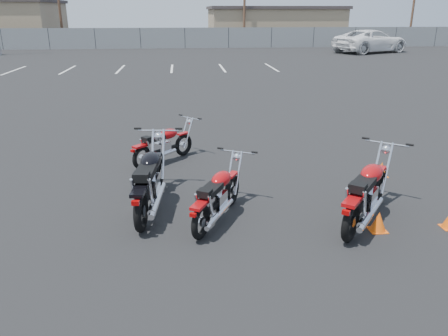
{
  "coord_description": "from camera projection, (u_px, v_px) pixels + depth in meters",
  "views": [
    {
      "loc": [
        -0.49,
        -6.47,
        3.21
      ],
      "look_at": [
        0.2,
        0.6,
        0.65
      ],
      "focal_mm": 35.0,
      "sensor_mm": 36.0,
      "label": 1
    }
  ],
  "objects": [
    {
      "name": "motorcycle_third_red",
      "position": [
        218.0,
        196.0,
        6.97
      ],
      "size": [
        1.22,
        1.85,
        0.94
      ],
      "color": "black",
      "rests_on": "ground"
    },
    {
      "name": "motorcycle_rear_red",
      "position": [
        367.0,
        193.0,
        6.9
      ],
      "size": [
        1.73,
        2.02,
        1.1
      ],
      "color": "black",
      "rests_on": "ground"
    },
    {
      "name": "white_van",
      "position": [
        372.0,
        34.0,
        35.36
      ],
      "size": [
        5.86,
        8.02,
        2.84
      ],
      "primitive_type": "imported",
      "rotation": [
        0.0,
        0.0,
        2.01
      ],
      "color": "white",
      "rests_on": "ground"
    },
    {
      "name": "parking_line_stripes",
      "position": [
        146.0,
        69.0,
        25.69
      ],
      "size": [
        15.12,
        4.0,
        0.01
      ],
      "color": "silver",
      "rests_on": "ground"
    },
    {
      "name": "tan_building_east",
      "position": [
        273.0,
        24.0,
        48.68
      ],
      "size": [
        14.4,
        9.4,
        3.7
      ],
      "color": "#927D5E",
      "rests_on": "ground"
    },
    {
      "name": "training_cone_near",
      "position": [
        381.0,
        169.0,
        8.97
      ],
      "size": [
        0.25,
        0.25,
        0.3
      ],
      "color": "#FF5D0D",
      "rests_on": "ground"
    },
    {
      "name": "ground",
      "position": [
        216.0,
        218.0,
        7.19
      ],
      "size": [
        120.0,
        120.0,
        0.0
      ],
      "primitive_type": "plane",
      "color": "black",
      "rests_on": "ground"
    },
    {
      "name": "chainlink_fence",
      "position": [
        185.0,
        38.0,
        39.66
      ],
      "size": [
        80.06,
        0.06,
        1.8
      ],
      "color": "slate",
      "rests_on": "ground"
    },
    {
      "name": "motorcycle_front_red",
      "position": [
        164.0,
        145.0,
        9.7
      ],
      "size": [
        1.54,
        1.55,
        0.9
      ],
      "color": "black",
      "rests_on": "ground"
    },
    {
      "name": "training_cone_extra",
      "position": [
        379.0,
        221.0,
        6.73
      ],
      "size": [
        0.26,
        0.26,
        0.31
      ],
      "color": "#FF5D0D",
      "rests_on": "ground"
    },
    {
      "name": "motorcycle_second_black",
      "position": [
        150.0,
        180.0,
        7.35
      ],
      "size": [
        0.91,
        2.35,
        1.15
      ],
      "color": "black",
      "rests_on": "ground"
    }
  ]
}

